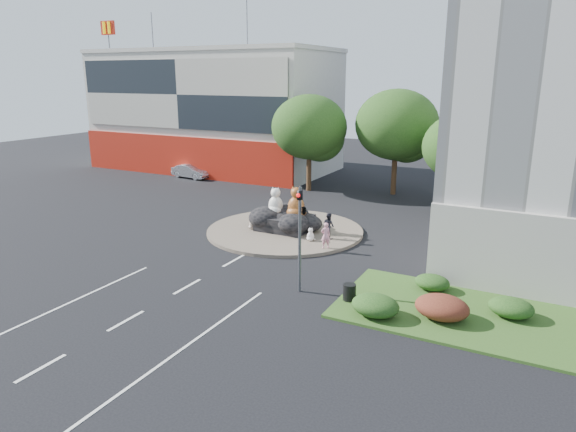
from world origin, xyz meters
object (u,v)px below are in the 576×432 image
(litter_bin, at_px, (349,292))
(kitten_white, at_px, (311,234))
(parked_car, at_px, (191,171))
(pedestrian_dark, at_px, (329,226))
(cat_tabby, at_px, (296,202))
(kitten_calico, at_px, (252,223))
(pedestrian_pink, at_px, (326,235))
(cat_white, at_px, (276,201))

(litter_bin, bearing_deg, kitten_white, 127.04)
(parked_car, bearing_deg, pedestrian_dark, -115.78)
(parked_car, bearing_deg, cat_tabby, -118.19)
(kitten_calico, xyz_separation_m, litter_bin, (9.42, -7.15, -0.11))
(cat_tabby, xyz_separation_m, pedestrian_pink, (2.99, -2.22, -1.16))
(cat_white, distance_m, parked_car, 19.83)
(kitten_calico, bearing_deg, pedestrian_dark, 38.16)
(pedestrian_pink, height_order, litter_bin, pedestrian_pink)
(parked_car, bearing_deg, kitten_calico, -124.93)
(pedestrian_pink, relative_size, parked_car, 0.37)
(cat_tabby, xyz_separation_m, kitten_calico, (-2.72, -0.92, -1.52))
(parked_car, relative_size, litter_bin, 5.51)
(pedestrian_dark, bearing_deg, cat_white, 23.52)
(pedestrian_pink, xyz_separation_m, parked_car, (-20.46, 13.91, -0.28))
(kitten_calico, relative_size, parked_car, 0.20)
(pedestrian_dark, xyz_separation_m, parked_car, (-19.89, 12.14, -0.31))
(cat_white, distance_m, kitten_white, 3.72)
(pedestrian_pink, xyz_separation_m, pedestrian_dark, (-0.57, 1.77, 0.03))
(litter_bin, bearing_deg, cat_tabby, 129.72)
(litter_bin, bearing_deg, pedestrian_pink, 122.36)
(cat_tabby, bearing_deg, cat_white, 158.83)
(pedestrian_pink, bearing_deg, pedestrian_dark, -111.81)
(parked_car, height_order, litter_bin, parked_car)
(cat_white, xyz_separation_m, kitten_white, (3.15, -1.41, -1.40))
(cat_white, bearing_deg, kitten_calico, -151.98)
(pedestrian_dark, relative_size, litter_bin, 2.12)
(pedestrian_dark, bearing_deg, cat_tabby, 19.85)
(cat_tabby, xyz_separation_m, parked_car, (-17.47, 11.69, -1.45))
(cat_white, relative_size, pedestrian_pink, 1.20)
(kitten_white, relative_size, pedestrian_pink, 0.54)
(kitten_calico, distance_m, parked_car, 19.40)
(kitten_white, relative_size, pedestrian_dark, 0.52)
(cat_white, bearing_deg, litter_bin, -53.90)
(cat_tabby, distance_m, litter_bin, 10.61)
(cat_white, xyz_separation_m, litter_bin, (8.19, -8.09, -1.52))
(parked_car, bearing_deg, litter_bin, -123.65)
(cat_white, height_order, kitten_calico, cat_white)
(pedestrian_pink, xyz_separation_m, litter_bin, (3.71, -5.85, -0.46))
(cat_tabby, height_order, parked_car, cat_tabby)
(kitten_white, height_order, parked_car, parked_car)
(cat_white, relative_size, litter_bin, 2.44)
(cat_white, relative_size, kitten_calico, 2.26)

